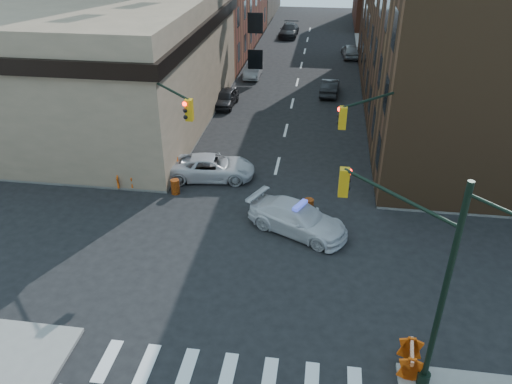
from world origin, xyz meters
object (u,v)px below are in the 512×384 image
(barrel_bank, at_px, (175,187))
(barricade_nw_a, at_px, (170,164))
(police_car, at_px, (298,219))
(pickup, at_px, (212,167))
(parked_car_enear, at_px, (330,87))
(barricade_se_a, at_px, (410,359))
(parked_car_wnear, at_px, (226,98))
(pedestrian_a, at_px, (114,154))
(parked_car_wfar, at_px, (253,70))
(pedestrian_b, at_px, (93,157))
(barrel_road, at_px, (309,207))

(barrel_bank, distance_m, barricade_nw_a, 2.61)
(police_car, xyz_separation_m, pickup, (-5.64, 5.11, -0.03))
(parked_car_enear, xyz_separation_m, barricade_se_a, (3.31, -30.50, -0.06))
(parked_car_wnear, relative_size, barricade_nw_a, 3.15)
(parked_car_enear, height_order, barrel_bank, parked_car_enear)
(pickup, bearing_deg, police_car, -139.09)
(pedestrian_a, xyz_separation_m, barrel_bank, (4.74, -2.70, -0.51))
(parked_car_wfar, height_order, barricade_nw_a, parked_car_wfar)
(parked_car_wnear, relative_size, parked_car_wfar, 0.96)
(parked_car_enear, distance_m, pedestrian_b, 22.61)
(parked_car_wnear, height_order, barrel_bank, parked_car_wnear)
(pickup, relative_size, parked_car_wfar, 1.27)
(parked_car_wfar, height_order, pedestrian_b, pedestrian_b)
(pedestrian_a, distance_m, barricade_se_a, 21.75)
(pickup, bearing_deg, barricade_nw_a, 78.79)
(pedestrian_b, distance_m, barricade_se_a, 21.87)
(pedestrian_b, xyz_separation_m, barrel_bank, (5.70, -1.68, -0.70))
(police_car, xyz_separation_m, parked_car_wnear, (-7.31, 17.89, -0.08))
(police_car, relative_size, parked_car_enear, 1.26)
(police_car, bearing_deg, pedestrian_b, 96.26)
(barrel_bank, height_order, barricade_nw_a, barricade_nw_a)
(pedestrian_b, relative_size, barricade_se_a, 1.54)
(pedestrian_b, bearing_deg, barricade_nw_a, -5.85)
(police_car, relative_size, pedestrian_b, 2.66)
(pickup, xyz_separation_m, barricade_nw_a, (-2.67, 0.20, -0.11))
(parked_car_wfar, distance_m, barricade_nw_a, 21.26)
(parked_car_wfar, relative_size, barricade_se_a, 3.22)
(police_car, height_order, pedestrian_a, pedestrian_a)
(police_car, height_order, parked_car_wfar, police_car)
(barrel_road, bearing_deg, parked_car_enear, 87.74)
(pedestrian_a, bearing_deg, parked_car_enear, 82.42)
(parked_car_wnear, bearing_deg, pickup, -79.36)
(pickup, relative_size, parked_car_enear, 1.26)
(barrel_bank, distance_m, barricade_se_a, 16.41)
(barrel_bank, bearing_deg, pickup, 52.75)
(pickup, height_order, barricade_se_a, pickup)
(parked_car_enear, xyz_separation_m, barrel_bank, (-8.59, -19.20, -0.25))
(parked_car_wnear, height_order, pedestrian_a, pedestrian_a)
(police_car, distance_m, pedestrian_b, 13.80)
(parked_car_wnear, xyz_separation_m, pedestrian_a, (-4.74, -12.28, 0.27))
(pickup, height_order, barrel_road, pickup)
(parked_car_enear, bearing_deg, barricade_se_a, 100.14)
(parked_car_wnear, bearing_deg, police_car, -64.58)
(parked_car_wnear, relative_size, barrel_bank, 4.53)
(police_car, relative_size, barricade_nw_a, 4.15)
(parked_car_wfar, distance_m, barrel_bank, 23.59)
(barrel_road, xyz_separation_m, barrel_bank, (-7.79, 1.20, -0.02))
(pickup, relative_size, pedestrian_b, 2.65)
(pedestrian_a, bearing_deg, police_car, 6.42)
(parked_car_wnear, xyz_separation_m, barrel_road, (7.79, -16.19, -0.22))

